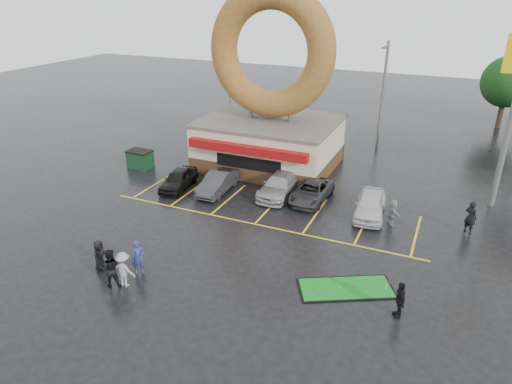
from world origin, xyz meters
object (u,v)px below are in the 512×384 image
at_px(car_dgrey, 218,182).
at_px(person_blue, 138,257).
at_px(car_black, 179,179).
at_px(dumpster, 140,160).
at_px(car_silver, 280,185).
at_px(car_white, 370,205).
at_px(donut_shop, 270,110).
at_px(streetlight_mid, 383,93).
at_px(streetlight_left, 229,82).
at_px(putting_green, 346,288).
at_px(car_grey, 312,192).
at_px(person_cameraman, 400,299).

height_order(car_dgrey, person_blue, person_blue).
height_order(car_black, dumpster, car_black).
xyz_separation_m(car_silver, car_white, (6.21, -0.67, 0.03)).
bearing_deg(car_dgrey, donut_shop, 77.04).
distance_m(streetlight_mid, person_blue, 25.78).
distance_m(car_silver, car_white, 6.25).
bearing_deg(streetlight_left, person_blue, -73.68).
relative_size(donut_shop, car_silver, 2.76).
distance_m(streetlight_mid, car_black, 18.93).
bearing_deg(car_silver, putting_green, -52.41).
xyz_separation_m(streetlight_mid, person_blue, (-7.13, -24.47, -3.88)).
bearing_deg(donut_shop, putting_green, -55.05).
xyz_separation_m(car_grey, person_blue, (-5.19, -11.55, 0.28)).
bearing_deg(person_blue, car_black, 70.67).
distance_m(streetlight_mid, putting_green, 22.28).
bearing_deg(car_black, person_cameraman, -32.91).
xyz_separation_m(donut_shop, dumpster, (-9.00, -4.65, -3.81)).
bearing_deg(car_white, streetlight_left, 135.79).
bearing_deg(car_white, car_grey, 164.38).
xyz_separation_m(person_blue, dumpster, (-8.87, 11.87, -0.25)).
relative_size(person_blue, person_cameraman, 1.04).
bearing_deg(streetlight_left, donut_shop, -44.78).
relative_size(car_silver, person_blue, 2.72).
height_order(streetlight_left, person_cameraman, streetlight_left).
height_order(donut_shop, streetlight_mid, donut_shop).
bearing_deg(donut_shop, car_grey, -44.45).
relative_size(streetlight_left, car_dgrey, 2.14).
distance_m(person_blue, dumpster, 14.82).
bearing_deg(car_black, car_silver, 8.24).
xyz_separation_m(donut_shop, streetlight_mid, (7.00, 7.95, 0.32)).
height_order(car_silver, putting_green, car_silver).
distance_m(car_silver, person_blue, 11.93).
bearing_deg(car_black, car_dgrey, 4.47).
distance_m(donut_shop, car_black, 8.82).
bearing_deg(car_grey, putting_green, -60.91).
distance_m(streetlight_mid, person_cameraman, 23.49).
bearing_deg(person_cameraman, car_black, -137.38).
relative_size(car_white, person_cameraman, 2.54).
xyz_separation_m(streetlight_mid, car_silver, (-4.17, -12.92, -4.07)).
height_order(person_blue, person_cameraman, person_blue).
distance_m(streetlight_left, car_white, 20.79).
xyz_separation_m(car_silver, putting_green, (6.72, -8.70, -0.67)).
distance_m(car_black, person_cameraman, 17.90).
height_order(person_blue, dumpster, person_blue).
xyz_separation_m(person_blue, putting_green, (9.68, 2.85, -0.86)).
bearing_deg(streetlight_left, person_cameraman, -48.59).
distance_m(car_dgrey, putting_green, 13.10).
height_order(donut_shop, dumpster, donut_shop).
height_order(streetlight_left, putting_green, streetlight_left).
bearing_deg(person_blue, person_cameraman, -32.73).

